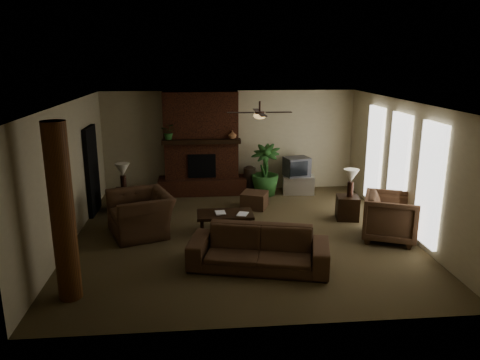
{
  "coord_description": "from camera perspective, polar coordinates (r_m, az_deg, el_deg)",
  "views": [
    {
      "loc": [
        -0.89,
        -9.15,
        3.68
      ],
      "look_at": [
        0.0,
        0.4,
        1.1
      ],
      "focal_mm": 34.28,
      "sensor_mm": 36.0,
      "label": 1
    }
  ],
  "objects": [
    {
      "name": "side_table_left",
      "position": [
        11.61,
        -14.27,
        -2.47
      ],
      "size": [
        0.58,
        0.58,
        0.55
      ],
      "primitive_type": "cube",
      "rotation": [
        0.0,
        0.0,
        -0.18
      ],
      "color": "black",
      "rests_on": "ground"
    },
    {
      "name": "lamp_right",
      "position": [
        10.81,
        13.65,
        0.28
      ],
      "size": [
        0.41,
        0.41,
        0.65
      ],
      "color": "#311D15",
      "rests_on": "side_table_right"
    },
    {
      "name": "room_shell",
      "position": [
        9.47,
        0.22,
        1.13
      ],
      "size": [
        7.0,
        7.0,
        7.0
      ],
      "color": "brown",
      "rests_on": "ground"
    },
    {
      "name": "armchair_left",
      "position": [
        9.98,
        -12.3,
        -3.29
      ],
      "size": [
        1.31,
        1.6,
        1.2
      ],
      "primitive_type": "imported",
      "rotation": [
        0.0,
        0.0,
        -1.21
      ],
      "color": "#47301E",
      "rests_on": "ground"
    },
    {
      "name": "log_column",
      "position": [
        7.41,
        -21.23,
        -3.9
      ],
      "size": [
        0.36,
        0.36,
        2.8
      ],
      "primitive_type": "cylinder",
      "color": "#5A3316",
      "rests_on": "ground"
    },
    {
      "name": "armchair_right",
      "position": [
        9.95,
        18.28,
        -4.17
      ],
      "size": [
        1.3,
        1.33,
        1.07
      ],
      "primitive_type": "imported",
      "rotation": [
        0.0,
        0.0,
        1.17
      ],
      "color": "#47301E",
      "rests_on": "ground"
    },
    {
      "name": "windows",
      "position": [
        10.56,
        19.09,
        1.48
      ],
      "size": [
        0.08,
        3.65,
        2.35
      ],
      "color": "white",
      "rests_on": "ground"
    },
    {
      "name": "book_a",
      "position": [
        9.81,
        -3.09,
        -3.41
      ],
      "size": [
        0.22,
        0.05,
        0.29
      ],
      "primitive_type": "imported",
      "rotation": [
        0.0,
        0.0,
        0.08
      ],
      "color": "#999999",
      "rests_on": "coffee_table"
    },
    {
      "name": "tv",
      "position": [
        12.71,
        7.08,
        1.66
      ],
      "size": [
        0.75,
        0.67,
        0.52
      ],
      "color": "#3A3A3C",
      "rests_on": "tv_stand"
    },
    {
      "name": "sofa",
      "position": [
        8.25,
        2.37,
        -7.74
      ],
      "size": [
        2.58,
        1.3,
        0.97
      ],
      "primitive_type": "imported",
      "rotation": [
        0.0,
        0.0,
        -0.24
      ],
      "color": "#47301E",
      "rests_on": "ground"
    },
    {
      "name": "book_b",
      "position": [
        9.76,
        -0.28,
        -3.48
      ],
      "size": [
        0.21,
        0.09,
        0.29
      ],
      "primitive_type": "imported",
      "rotation": [
        0.0,
        0.0,
        -0.35
      ],
      "color": "#999999",
      "rests_on": "coffee_table"
    },
    {
      "name": "floor_plant",
      "position": [
        12.58,
        3.12,
        -0.12
      ],
      "size": [
        1.26,
        1.59,
        0.78
      ],
      "primitive_type": "imported",
      "rotation": [
        0.0,
        0.0,
        -0.4
      ],
      "color": "#275321",
      "rests_on": "ground"
    },
    {
      "name": "tv_stand",
      "position": [
        12.84,
        7.26,
        -0.56
      ],
      "size": [
        0.91,
        0.62,
        0.5
      ],
      "primitive_type": "cube",
      "rotation": [
        0.0,
        0.0,
        -0.14
      ],
      "color": "silver",
      "rests_on": "ground"
    },
    {
      "name": "side_table_right",
      "position": [
        11.01,
        13.21,
        -3.37
      ],
      "size": [
        0.58,
        0.58,
        0.55
      ],
      "primitive_type": "cube",
      "rotation": [
        0.0,
        0.0,
        -0.19
      ],
      "color": "black",
      "rests_on": "ground"
    },
    {
      "name": "ottoman",
      "position": [
        11.54,
        1.8,
        -2.5
      ],
      "size": [
        0.78,
        0.78,
        0.4
      ],
      "primitive_type": "cube",
      "rotation": [
        0.0,
        0.0,
        -0.37
      ],
      "color": "#47301E",
      "rests_on": "ground"
    },
    {
      "name": "floor_vase",
      "position": [
        12.79,
        1.2,
        0.34
      ],
      "size": [
        0.34,
        0.34,
        0.77
      ],
      "color": "#34271D",
      "rests_on": "ground"
    },
    {
      "name": "mantel_plant",
      "position": [
        12.33,
        -8.84,
        5.75
      ],
      "size": [
        0.46,
        0.49,
        0.33
      ],
      "primitive_type": "imported",
      "rotation": [
        0.0,
        0.0,
        -0.23
      ],
      "color": "#275321",
      "rests_on": "fireplace"
    },
    {
      "name": "doorway",
      "position": [
        11.54,
        -17.94,
        1.15
      ],
      "size": [
        0.1,
        1.0,
        2.1
      ],
      "primitive_type": "cube",
      "color": "black",
      "rests_on": "ground"
    },
    {
      "name": "coffee_table",
      "position": [
        9.91,
        -1.88,
        -4.44
      ],
      "size": [
        1.2,
        0.7,
        0.43
      ],
      "color": "black",
      "rests_on": "ground"
    },
    {
      "name": "mantel_vase",
      "position": [
        12.3,
        -0.96,
        5.65
      ],
      "size": [
        0.27,
        0.28,
        0.22
      ],
      "primitive_type": "imported",
      "rotation": [
        0.0,
        0.0,
        -0.24
      ],
      "color": "#8E5B38",
      "rests_on": "fireplace"
    },
    {
      "name": "lamp_left",
      "position": [
        11.44,
        -14.38,
        1.04
      ],
      "size": [
        0.44,
        0.44,
        0.65
      ],
      "color": "#311D15",
      "rests_on": "side_table_left"
    },
    {
      "name": "fireplace",
      "position": [
        12.62,
        -4.81,
        3.47
      ],
      "size": [
        2.4,
        0.7,
        2.8
      ],
      "color": "#4B2314",
      "rests_on": "ground"
    },
    {
      "name": "ceiling_fan",
      "position": [
        9.6,
        2.46,
        8.17
      ],
      "size": [
        1.35,
        1.35,
        0.37
      ],
      "color": "#311D15",
      "rests_on": "ceiling"
    }
  ]
}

